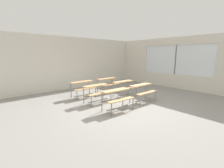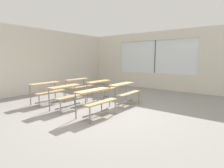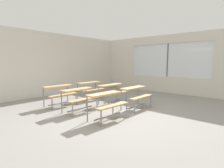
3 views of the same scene
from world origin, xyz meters
name	(u,v)px [view 2 (image 2 of 3)]	position (x,y,z in m)	size (l,w,h in m)	color
ground	(101,114)	(0.00, 0.00, -0.03)	(10.00, 9.00, 0.05)	gray
wall_back	(23,61)	(0.00, 4.50, 1.50)	(10.00, 0.12, 3.00)	silver
wall_right	(167,62)	(5.00, -0.13, 1.45)	(0.12, 9.00, 3.00)	silver
desk_bench_r0c0	(96,97)	(-0.30, -0.08, 0.56)	(1.13, 0.65, 0.74)	tan
desk_bench_r0c1	(124,89)	(1.20, -0.05, 0.56)	(1.11, 0.62, 0.74)	tan
desk_bench_r1c0	(67,92)	(-0.31, 1.12, 0.56)	(1.10, 0.60, 0.74)	tan
desk_bench_r1c1	(101,86)	(1.25, 1.06, 0.56)	(1.12, 0.63, 0.74)	tan
desk_bench_r2c0	(47,88)	(-0.29, 2.28, 0.56)	(1.10, 0.59, 0.74)	tan
desk_bench_r2c1	(79,83)	(1.21, 2.26, 0.56)	(1.12, 0.64, 0.74)	tan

